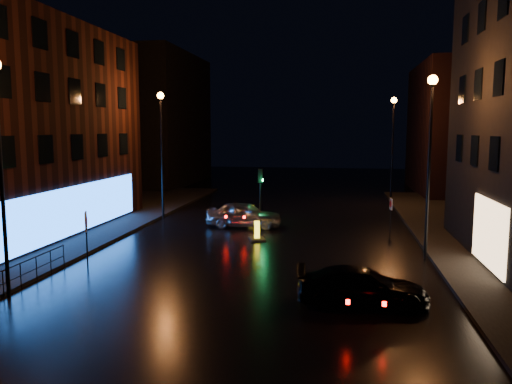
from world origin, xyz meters
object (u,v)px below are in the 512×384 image
(bollard_far, at_px, (251,218))
(road_sign_right, at_px, (391,207))
(dark_sedan, at_px, (362,287))
(traffic_signal, at_px, (260,214))
(silver_hatchback, at_px, (244,214))
(road_sign_left, at_px, (86,226))
(bollard_near, at_px, (257,236))

(bollard_far, height_order, road_sign_right, road_sign_right)
(dark_sedan, height_order, road_sign_right, road_sign_right)
(traffic_signal, distance_m, silver_hatchback, 2.04)
(silver_hatchback, distance_m, road_sign_left, 11.41)
(road_sign_right, bearing_deg, bollard_near, 13.99)
(traffic_signal, distance_m, road_sign_left, 13.44)
(silver_hatchback, height_order, bollard_near, silver_hatchback)
(traffic_signal, distance_m, bollard_near, 5.36)
(bollard_far, bearing_deg, silver_hatchback, -77.10)
(traffic_signal, xyz_separation_m, road_sign_right, (7.99, -2.15, 1.00))
(traffic_signal, bearing_deg, bollard_far, 177.31)
(silver_hatchback, distance_m, bollard_far, 2.00)
(traffic_signal, bearing_deg, silver_hatchback, -110.64)
(bollard_far, bearing_deg, traffic_signal, 13.62)
(dark_sedan, relative_size, road_sign_left, 1.79)
(road_sign_right, bearing_deg, bollard_far, -23.55)
(traffic_signal, relative_size, road_sign_left, 1.38)
(bollard_near, xyz_separation_m, bollard_far, (-1.25, 5.34, 0.00))
(traffic_signal, xyz_separation_m, dark_sedan, (5.83, -14.72, 0.15))
(silver_hatchback, height_order, road_sign_right, road_sign_right)
(dark_sedan, xyz_separation_m, bollard_far, (-6.43, 14.75, -0.42))
(bollard_near, height_order, bollard_far, bollard_far)
(silver_hatchback, bearing_deg, traffic_signal, -20.10)
(dark_sedan, xyz_separation_m, bollard_near, (-5.18, 9.41, -0.42))
(silver_hatchback, xyz_separation_m, road_sign_left, (-4.90, -10.24, 1.10))
(dark_sedan, bearing_deg, bollard_far, 19.62)
(dark_sedan, distance_m, bollard_near, 10.75)
(traffic_signal, height_order, bollard_far, traffic_signal)
(traffic_signal, bearing_deg, dark_sedan, -68.41)
(bollard_near, distance_m, road_sign_right, 8.10)
(silver_hatchback, xyz_separation_m, dark_sedan, (6.54, -12.83, -0.13))
(road_sign_left, bearing_deg, bollard_far, 43.06)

